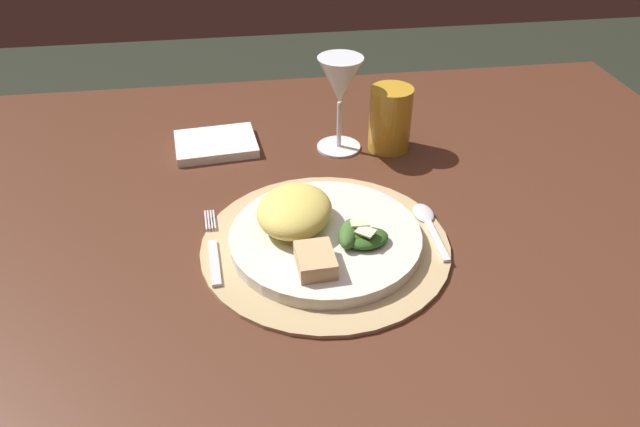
{
  "coord_description": "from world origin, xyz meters",
  "views": [
    {
      "loc": [
        -0.08,
        -0.7,
        1.26
      ],
      "look_at": [
        0.02,
        -0.02,
        0.78
      ],
      "focal_mm": 33.5,
      "sensor_mm": 36.0,
      "label": 1
    }
  ],
  "objects_px": {
    "amber_tumbler": "(390,119)",
    "wine_glass": "(340,84)",
    "dining_table": "(304,296)",
    "fork": "(213,250)",
    "napkin": "(216,144)",
    "spoon": "(427,221)",
    "dinner_plate": "(325,238)"
  },
  "relations": [
    {
      "from": "amber_tumbler",
      "to": "wine_glass",
      "type": "bearing_deg",
      "value": 172.62
    },
    {
      "from": "dining_table",
      "to": "wine_glass",
      "type": "distance_m",
      "value": 0.35
    },
    {
      "from": "fork",
      "to": "wine_glass",
      "type": "height_order",
      "value": "wine_glass"
    },
    {
      "from": "napkin",
      "to": "amber_tumbler",
      "type": "relative_size",
      "value": 1.24
    },
    {
      "from": "dining_table",
      "to": "fork",
      "type": "distance_m",
      "value": 0.22
    },
    {
      "from": "dining_table",
      "to": "spoon",
      "type": "xyz_separation_m",
      "value": [
        0.17,
        -0.05,
        0.16
      ]
    },
    {
      "from": "dining_table",
      "to": "dinner_plate",
      "type": "distance_m",
      "value": 0.19
    },
    {
      "from": "fork",
      "to": "spoon",
      "type": "height_order",
      "value": "spoon"
    },
    {
      "from": "spoon",
      "to": "wine_glass",
      "type": "height_order",
      "value": "wine_glass"
    },
    {
      "from": "dinner_plate",
      "to": "napkin",
      "type": "relative_size",
      "value": 1.89
    },
    {
      "from": "napkin",
      "to": "amber_tumbler",
      "type": "distance_m",
      "value": 0.3
    },
    {
      "from": "dining_table",
      "to": "spoon",
      "type": "distance_m",
      "value": 0.24
    },
    {
      "from": "dining_table",
      "to": "dinner_plate",
      "type": "xyz_separation_m",
      "value": [
        0.02,
        -0.07,
        0.17
      ]
    },
    {
      "from": "wine_glass",
      "to": "amber_tumbler",
      "type": "relative_size",
      "value": 1.48
    },
    {
      "from": "dinner_plate",
      "to": "wine_glass",
      "type": "xyz_separation_m",
      "value": [
        0.06,
        0.27,
        0.1
      ]
    },
    {
      "from": "napkin",
      "to": "dining_table",
      "type": "bearing_deg",
      "value": -61.5
    },
    {
      "from": "amber_tumbler",
      "to": "dining_table",
      "type": "bearing_deg",
      "value": -133.2
    },
    {
      "from": "spoon",
      "to": "napkin",
      "type": "relative_size",
      "value": 0.97
    },
    {
      "from": "wine_glass",
      "to": "fork",
      "type": "bearing_deg",
      "value": -129.21
    },
    {
      "from": "napkin",
      "to": "amber_tumbler",
      "type": "bearing_deg",
      "value": -8.08
    },
    {
      "from": "wine_glass",
      "to": "spoon",
      "type": "bearing_deg",
      "value": -70.34
    },
    {
      "from": "fork",
      "to": "napkin",
      "type": "height_order",
      "value": "napkin"
    },
    {
      "from": "dining_table",
      "to": "amber_tumbler",
      "type": "xyz_separation_m",
      "value": [
        0.17,
        0.18,
        0.21
      ]
    },
    {
      "from": "spoon",
      "to": "amber_tumbler",
      "type": "xyz_separation_m",
      "value": [
        -0.0,
        0.23,
        0.05
      ]
    },
    {
      "from": "fork",
      "to": "spoon",
      "type": "relative_size",
      "value": 1.19
    },
    {
      "from": "dining_table",
      "to": "dinner_plate",
      "type": "bearing_deg",
      "value": -72.25
    },
    {
      "from": "dinner_plate",
      "to": "napkin",
      "type": "distance_m",
      "value": 0.33
    },
    {
      "from": "amber_tumbler",
      "to": "dinner_plate",
      "type": "bearing_deg",
      "value": -120.36
    },
    {
      "from": "dining_table",
      "to": "amber_tumbler",
      "type": "height_order",
      "value": "amber_tumbler"
    },
    {
      "from": "fork",
      "to": "napkin",
      "type": "bearing_deg",
      "value": 89.06
    },
    {
      "from": "fork",
      "to": "amber_tumbler",
      "type": "height_order",
      "value": "amber_tumbler"
    },
    {
      "from": "wine_glass",
      "to": "amber_tumbler",
      "type": "height_order",
      "value": "wine_glass"
    }
  ]
}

